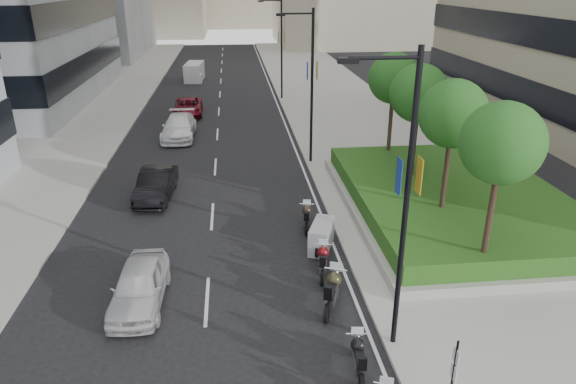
{
  "coord_description": "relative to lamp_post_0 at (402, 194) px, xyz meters",
  "views": [
    {
      "loc": [
        -0.31,
        -11.39,
        10.48
      ],
      "look_at": [
        1.9,
        8.81,
        2.0
      ],
      "focal_mm": 32.0,
      "sensor_mm": 36.0,
      "label": 1
    }
  ],
  "objects": [
    {
      "name": "lamp_post_2",
      "position": [
        0.0,
        35.0,
        0.0
      ],
      "size": [
        2.34,
        0.45,
        9.0
      ],
      "color": "black",
      "rests_on": "ground"
    },
    {
      "name": "ground",
      "position": [
        -4.14,
        -1.0,
        -5.07
      ],
      "size": [
        160.0,
        160.0,
        0.0
      ],
      "primitive_type": "plane",
      "color": "black",
      "rests_on": "ground"
    },
    {
      "name": "sidewalk_left",
      "position": [
        -16.14,
        29.0,
        -4.99
      ],
      "size": [
        8.0,
        100.0,
        0.15
      ],
      "primitive_type": "cube",
      "color": "#9E9B93",
      "rests_on": "ground"
    },
    {
      "name": "tree_2",
      "position": [
        4.36,
        11.0,
        0.36
      ],
      "size": [
        2.8,
        2.8,
        6.3
      ],
      "color": "#332319",
      "rests_on": "planter"
    },
    {
      "name": "parking_sign",
      "position": [
        0.66,
        -3.0,
        -3.61
      ],
      "size": [
        0.06,
        0.32,
        2.5
      ],
      "color": "black",
      "rests_on": "ground"
    },
    {
      "name": "delivery_van",
      "position": [
        -8.51,
        45.58,
        -4.18
      ],
      "size": [
        2.08,
        4.63,
        1.89
      ],
      "rotation": [
        0.0,
        0.0,
        -0.08
      ],
      "color": "white",
      "rests_on": "ground"
    },
    {
      "name": "tree_3",
      "position": [
        4.36,
        15.0,
        0.36
      ],
      "size": [
        2.8,
        2.8,
        6.3
      ],
      "color": "#332319",
      "rests_on": "planter"
    },
    {
      "name": "planter",
      "position": [
        5.86,
        9.0,
        -4.72
      ],
      "size": [
        10.0,
        14.0,
        0.4
      ],
      "primitive_type": "cube",
      "color": "#9F9D94",
      "rests_on": "sidewalk_right"
    },
    {
      "name": "lamp_post_1",
      "position": [
        0.0,
        17.0,
        0.0
      ],
      "size": [
        2.34,
        0.45,
        9.0
      ],
      "color": "black",
      "rests_on": "ground"
    },
    {
      "name": "lane_edge",
      "position": [
        -0.44,
        29.0,
        -5.06
      ],
      "size": [
        0.12,
        100.0,
        0.01
      ],
      "primitive_type": "cube",
      "color": "silver",
      "rests_on": "ground"
    },
    {
      "name": "motorcycle_6",
      "position": [
        -1.34,
        8.31,
        -4.54
      ],
      "size": [
        0.66,
        1.98,
        0.99
      ],
      "rotation": [
        0.0,
        0.0,
        1.41
      ],
      "color": "black",
      "rests_on": "ground"
    },
    {
      "name": "sidewalk_right",
      "position": [
        4.86,
        29.0,
        -4.99
      ],
      "size": [
        10.0,
        100.0,
        0.15
      ],
      "primitive_type": "cube",
      "color": "#9E9B93",
      "rests_on": "ground"
    },
    {
      "name": "hedge",
      "position": [
        5.86,
        9.0,
        -4.12
      ],
      "size": [
        9.4,
        13.4,
        0.8
      ],
      "primitive_type": "cube",
      "color": "#1C4E16",
      "rests_on": "planter"
    },
    {
      "name": "motorcycle_3",
      "position": [
        -1.34,
        2.2,
        -4.43
      ],
      "size": [
        1.09,
        2.26,
        1.19
      ],
      "rotation": [
        0.0,
        0.0,
        1.2
      ],
      "color": "black",
      "rests_on": "ground"
    },
    {
      "name": "car_d",
      "position": [
        -8.12,
        30.0,
        -4.39
      ],
      "size": [
        2.38,
        4.94,
        1.36
      ],
      "primitive_type": "imported",
      "rotation": [
        0.0,
        0.0,
        0.03
      ],
      "color": "maroon",
      "rests_on": "ground"
    },
    {
      "name": "tree_1",
      "position": [
        4.36,
        7.0,
        0.36
      ],
      "size": [
        2.8,
        2.8,
        6.3
      ],
      "color": "#332319",
      "rests_on": "planter"
    },
    {
      "name": "lane_centre",
      "position": [
        -5.64,
        29.0,
        -5.06
      ],
      "size": [
        0.12,
        100.0,
        0.01
      ],
      "primitive_type": "cube",
      "color": "silver",
      "rests_on": "ground"
    },
    {
      "name": "car_a",
      "position": [
        -7.91,
        3.1,
        -4.35
      ],
      "size": [
        1.83,
        4.28,
        1.44
      ],
      "primitive_type": "imported",
      "rotation": [
        0.0,
        0.0,
        -0.03
      ],
      "color": "silver",
      "rests_on": "ground"
    },
    {
      "name": "tree_0",
      "position": [
        4.36,
        3.0,
        0.36
      ],
      "size": [
        2.8,
        2.8,
        6.3
      ],
      "color": "#332319",
      "rests_on": "planter"
    },
    {
      "name": "car_c",
      "position": [
        -8.29,
        23.43,
        -4.29
      ],
      "size": [
        2.29,
        5.41,
        1.56
      ],
      "primitive_type": "imported",
      "rotation": [
        0.0,
        0.0,
        -0.02
      ],
      "color": "white",
      "rests_on": "ground"
    },
    {
      "name": "motorcycle_4",
      "position": [
        -1.29,
        4.35,
        -4.52
      ],
      "size": [
        0.7,
        2.04,
        1.03
      ],
      "rotation": [
        0.0,
        0.0,
        1.37
      ],
      "color": "black",
      "rests_on": "ground"
    },
    {
      "name": "motorcycle_5",
      "position": [
        -1.01,
        6.31,
        -4.49
      ],
      "size": [
        1.38,
        2.04,
        1.15
      ],
      "rotation": [
        0.0,
        0.0,
        1.21
      ],
      "color": "black",
      "rests_on": "ground"
    },
    {
      "name": "motorcycle_2",
      "position": [
        -1.19,
        -1.04,
        -4.53
      ],
      "size": [
        0.67,
        2.01,
        1.0
      ],
      "rotation": [
        0.0,
        0.0,
        1.46
      ],
      "color": "black",
      "rests_on": "ground"
    },
    {
      "name": "car_b",
      "position": [
        -8.53,
        12.57,
        -4.33
      ],
      "size": [
        1.89,
        4.58,
        1.48
      ],
      "primitive_type": "imported",
      "rotation": [
        0.0,
        0.0,
        -0.07
      ],
      "color": "black",
      "rests_on": "ground"
    },
    {
      "name": "lamp_post_0",
      "position": [
        0.0,
        0.0,
        0.0
      ],
      "size": [
        2.34,
        0.45,
        9.0
      ],
      "color": "black",
      "rests_on": "ground"
    }
  ]
}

